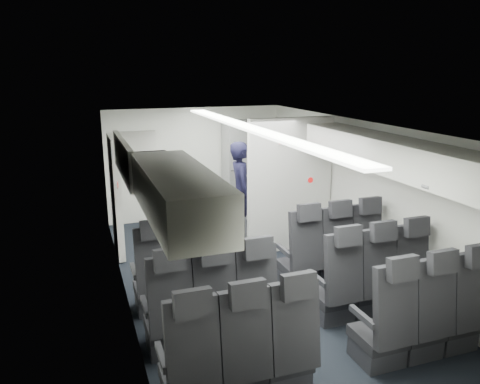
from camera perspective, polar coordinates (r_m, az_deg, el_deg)
cabin_shell at (r=6.33m, az=1.21°, el=-1.10°), size 3.41×6.01×2.16m
seat_row_front at (r=6.11m, az=2.97°, el=-8.92°), size 3.33×0.56×1.24m
seat_row_mid at (r=5.37m, az=6.72°, el=-12.52°), size 3.33×0.56×1.24m
seat_row_rear at (r=4.69m, az=11.77°, el=-17.13°), size 3.33×0.56×1.24m
overhead_bin_left_rear at (r=3.90m, az=-7.62°, el=-0.18°), size 0.53×1.80×0.40m
overhead_bin_left_front_open at (r=5.60m, az=-11.78°, el=2.94°), size 0.64×1.70×0.72m
overhead_bin_right_rear at (r=5.23m, az=23.98°, el=2.49°), size 0.53×1.80×0.40m
overhead_bin_right_front at (r=6.58m, az=13.57°, el=5.66°), size 0.53×1.70×0.40m
bulkhead_partition at (r=7.43m, az=6.10°, el=0.84°), size 1.40×0.15×2.13m
galley_unit at (r=9.17m, az=0.75°, el=2.80°), size 0.85×0.52×1.90m
boarding_door at (r=7.51m, az=-14.90°, el=-0.39°), size 0.12×1.27×1.86m
flight_attendant at (r=7.86m, az=0.13°, el=0.03°), size 0.50×0.68×1.71m
carry_on_bag at (r=5.31m, az=-11.04°, el=3.30°), size 0.44×0.31×0.26m
papers at (r=7.82m, az=1.57°, el=1.86°), size 0.20×0.02×0.14m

